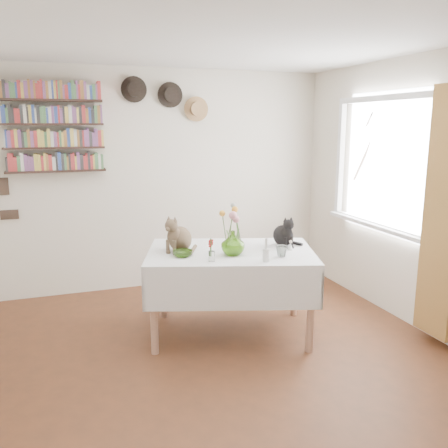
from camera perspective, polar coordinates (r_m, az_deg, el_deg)
name	(u,v)px	position (r m, az deg, el deg)	size (l,w,h in m)	color
room	(224,214)	(3.38, -0.06, 1.16)	(4.08, 4.58, 2.58)	brown
window	(382,174)	(5.01, 18.50, 5.76)	(0.12, 1.52, 1.32)	white
curtain	(445,215)	(4.31, 25.07, 1.04)	(0.12, 0.38, 2.10)	brown
dining_table	(231,271)	(4.26, 0.82, -5.73)	(1.67, 1.34, 0.78)	white
tabby_cat	(180,232)	(4.19, -5.32, -0.98)	(0.22, 0.28, 0.34)	brown
black_cat	(283,230)	(4.39, 7.14, -0.73)	(0.19, 0.25, 0.29)	black
flower_vase	(233,243)	(4.05, 1.08, -2.29)	(0.20, 0.20, 0.21)	#7AB632
green_bowl	(183,253)	(4.04, -5.00, -3.56)	(0.17, 0.17, 0.05)	#7AB632
drinking_glass	(282,251)	(4.05, 6.94, -3.25)	(0.10, 0.10, 0.10)	white
candlestick	(266,254)	(3.88, 5.07, -3.59)	(0.05, 0.05, 0.20)	white
berry_jar	(212,250)	(3.87, -1.50, -3.15)	(0.05, 0.05, 0.21)	white
porcelain_figurine	(291,246)	(4.26, 8.01, -2.61)	(0.05, 0.05, 0.09)	white
flower_bouquet	(232,215)	(4.01, 1.03, 1.03)	(0.17, 0.12, 0.39)	#4C7233
bookshelf_unit	(54,128)	(5.29, -19.82, 10.82)	(1.00, 0.16, 0.91)	#321F19
wall_hats	(168,98)	(5.46, -6.79, 14.84)	(0.98, 0.09, 0.48)	black
wall_art_plaques	(5,198)	(5.44, -24.87, 2.82)	(0.21, 0.02, 0.44)	#38281E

